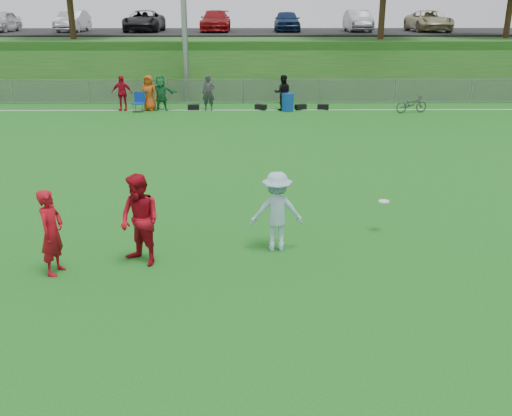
{
  "coord_description": "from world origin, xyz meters",
  "views": [
    {
      "loc": [
        0.3,
        -10.04,
        4.88
      ],
      "look_at": [
        0.43,
        0.5,
        1.12
      ],
      "focal_mm": 40.0,
      "sensor_mm": 36.0,
      "label": 1
    }
  ],
  "objects_px": {
    "player_red_center": "(140,220)",
    "recycling_bin": "(288,102)",
    "player_red_left": "(52,232)",
    "frisbee": "(384,201)",
    "player_blue": "(277,212)",
    "bicycle": "(411,104)"
  },
  "relations": [
    {
      "from": "player_red_left",
      "to": "frisbee",
      "type": "height_order",
      "value": "player_red_left"
    },
    {
      "from": "frisbee",
      "to": "bicycle",
      "type": "distance_m",
      "value": 15.92
    },
    {
      "from": "player_red_left",
      "to": "bicycle",
      "type": "bearing_deg",
      "value": -22.17
    },
    {
      "from": "player_blue",
      "to": "player_red_center",
      "type": "bearing_deg",
      "value": 10.19
    },
    {
      "from": "frisbee",
      "to": "bicycle",
      "type": "relative_size",
      "value": 0.16
    },
    {
      "from": "player_red_center",
      "to": "player_blue",
      "type": "distance_m",
      "value": 2.79
    },
    {
      "from": "recycling_bin",
      "to": "bicycle",
      "type": "relative_size",
      "value": 0.56
    },
    {
      "from": "player_blue",
      "to": "bicycle",
      "type": "distance_m",
      "value": 17.7
    },
    {
      "from": "player_red_left",
      "to": "player_blue",
      "type": "height_order",
      "value": "player_blue"
    },
    {
      "from": "frisbee",
      "to": "bicycle",
      "type": "bearing_deg",
      "value": 72.59
    },
    {
      "from": "player_red_left",
      "to": "recycling_bin",
      "type": "bearing_deg",
      "value": -6.0
    },
    {
      "from": "player_red_left",
      "to": "recycling_bin",
      "type": "height_order",
      "value": "player_red_left"
    },
    {
      "from": "player_blue",
      "to": "frisbee",
      "type": "distance_m",
      "value": 2.65
    },
    {
      "from": "player_red_left",
      "to": "bicycle",
      "type": "relative_size",
      "value": 1.07
    },
    {
      "from": "player_blue",
      "to": "recycling_bin",
      "type": "height_order",
      "value": "player_blue"
    },
    {
      "from": "player_red_center",
      "to": "recycling_bin",
      "type": "height_order",
      "value": "player_red_center"
    },
    {
      "from": "recycling_bin",
      "to": "bicycle",
      "type": "height_order",
      "value": "recycling_bin"
    },
    {
      "from": "player_red_center",
      "to": "recycling_bin",
      "type": "distance_m",
      "value": 17.77
    },
    {
      "from": "frisbee",
      "to": "player_blue",
      "type": "bearing_deg",
      "value": -158.37
    },
    {
      "from": "player_red_center",
      "to": "player_blue",
      "type": "xyz_separation_m",
      "value": [
        2.71,
        0.66,
        -0.07
      ]
    },
    {
      "from": "recycling_bin",
      "to": "frisbee",
      "type": "bearing_deg",
      "value": -85.84
    },
    {
      "from": "player_red_left",
      "to": "recycling_bin",
      "type": "relative_size",
      "value": 1.93
    }
  ]
}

